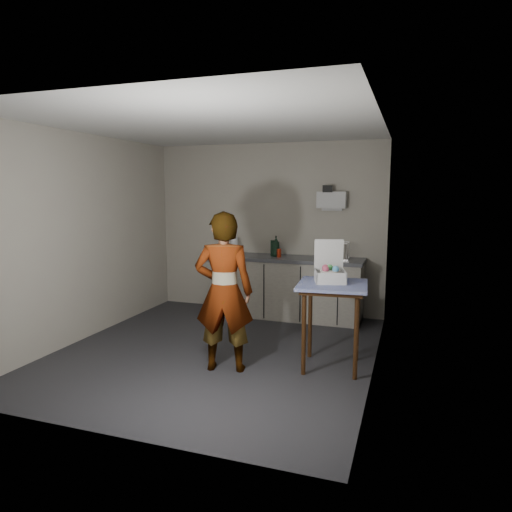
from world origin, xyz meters
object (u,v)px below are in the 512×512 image
(soap_bottle, at_px, (276,246))
(kitchen_counter, at_px, (287,289))
(soda_can, at_px, (279,253))
(bakery_box, at_px, (330,273))
(side_table, at_px, (332,294))
(dark_bottle, at_px, (273,248))
(dish_rack, at_px, (336,255))
(standing_man, at_px, (224,292))
(paper_towel, at_px, (234,247))

(soap_bottle, bearing_deg, kitchen_counter, -0.59)
(soda_can, xyz_separation_m, bakery_box, (1.04, -1.65, 0.05))
(side_table, xyz_separation_m, dark_bottle, (-1.19, 1.79, 0.23))
(soap_bottle, relative_size, dish_rack, 0.87)
(soap_bottle, distance_m, dish_rack, 0.90)
(standing_man, height_order, bakery_box, standing_man)
(side_table, bearing_deg, dark_bottle, 118.64)
(soda_can, distance_m, dark_bottle, 0.14)
(paper_towel, xyz_separation_m, bakery_box, (1.73, -1.62, -0.02))
(kitchen_counter, distance_m, soda_can, 0.56)
(soda_can, bearing_deg, soap_bottle, 144.36)
(kitchen_counter, height_order, dish_rack, dish_rack)
(paper_towel, height_order, bakery_box, bakery_box)
(soda_can, height_order, dish_rack, dish_rack)
(kitchen_counter, height_order, soda_can, soda_can)
(soap_bottle, xyz_separation_m, dark_bottle, (-0.05, 0.02, -0.03))
(dark_bottle, bearing_deg, soap_bottle, -21.26)
(side_table, height_order, dish_rack, dish_rack)
(paper_towel, bearing_deg, side_table, -43.65)
(paper_towel, bearing_deg, kitchen_counter, 4.90)
(kitchen_counter, bearing_deg, dark_bottle, 174.32)
(side_table, xyz_separation_m, paper_towel, (-1.78, 1.69, 0.24))
(soap_bottle, bearing_deg, standing_man, -87.96)
(side_table, relative_size, soda_can, 7.48)
(soap_bottle, distance_m, bakery_box, 2.02)
(kitchen_counter, xyz_separation_m, bakery_box, (0.92, -1.69, 0.59))
(soda_can, relative_size, dark_bottle, 0.51)
(soap_bottle, height_order, dish_rack, soap_bottle)
(side_table, xyz_separation_m, soda_can, (-1.08, 1.72, 0.17))
(soda_can, bearing_deg, kitchen_counter, 18.79)
(soap_bottle, bearing_deg, side_table, -57.17)
(bakery_box, bearing_deg, soda_can, 105.78)
(standing_man, distance_m, paper_towel, 2.23)
(standing_man, distance_m, dish_rack, 2.36)
(side_table, height_order, soda_can, soda_can)
(soda_can, xyz_separation_m, dark_bottle, (-0.11, 0.06, 0.06))
(dark_bottle, xyz_separation_m, dish_rack, (0.95, 0.01, -0.06))
(soda_can, distance_m, paper_towel, 0.70)
(paper_towel, bearing_deg, soap_bottle, 6.42)
(soap_bottle, height_order, bakery_box, bakery_box)
(soda_can, bearing_deg, side_table, -57.92)
(paper_towel, bearing_deg, standing_man, -71.26)
(standing_man, distance_m, soda_can, 2.14)
(soap_bottle, xyz_separation_m, paper_towel, (-0.64, -0.07, -0.02))
(side_table, distance_m, soda_can, 2.04)
(paper_towel, distance_m, bakery_box, 2.37)
(soda_can, bearing_deg, paper_towel, -177.57)
(paper_towel, relative_size, dish_rack, 0.77)
(dish_rack, xyz_separation_m, bakery_box, (0.20, -1.73, 0.05))
(dark_bottle, relative_size, paper_towel, 0.87)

